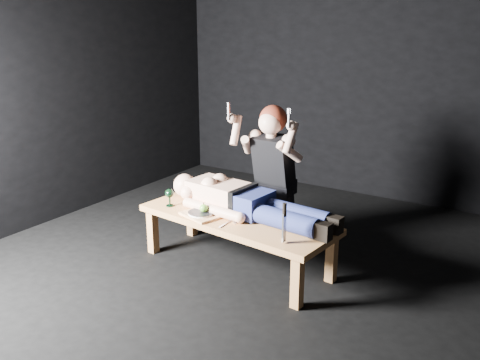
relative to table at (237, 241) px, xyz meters
The scene contains 13 objects.
ground 0.37m from the table, 13.37° to the right, with size 5.00×5.00×0.00m, color black.
back_wall 2.76m from the table, 83.16° to the left, with size 5.00×5.00×0.00m, color black.
table is the anchor object (origin of this frame).
lying_man 0.38m from the table, 55.25° to the left, with size 1.73×0.53×0.27m, color #DEAC8B, non-canonical shape.
kneeling_woman 0.76m from the table, 85.73° to the left, with size 0.72×0.80×1.35m, color black, non-canonical shape.
serving_tray 0.38m from the table, 148.08° to the right, with size 0.32×0.23×0.02m, color tan.
plate 0.39m from the table, 148.08° to the right, with size 0.21×0.21×0.02m, color white.
apple 0.40m from the table, 147.62° to the right, with size 0.07×0.07×0.07m, color #4F9127.
goblet 0.70m from the table, 169.96° to the right, with size 0.08×0.08×0.16m, color black, non-canonical shape.
fork_flat 0.47m from the table, 160.47° to the right, with size 0.02×0.18×0.01m, color #B2B2B7.
knife_flat 0.30m from the table, 84.11° to the right, with size 0.02×0.18×0.01m, color #B2B2B7.
spoon_flat 0.25m from the table, 78.38° to the right, with size 0.02×0.18×0.01m, color #B2B2B7.
carving_knife 0.74m from the table, 24.93° to the right, with size 0.04×0.04×0.31m, color #B2B2B7, non-canonical shape.
Camera 1 is at (1.87, -3.26, 1.99)m, focal length 38.55 mm.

